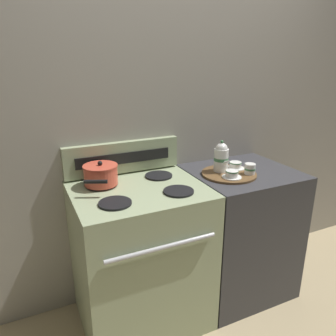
{
  "coord_description": "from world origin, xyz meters",
  "views": [
    {
      "loc": [
        -0.95,
        -1.67,
        1.66
      ],
      "look_at": [
        -0.14,
        0.06,
        1.01
      ],
      "focal_mm": 35.0,
      "sensor_mm": 36.0,
      "label": 1
    }
  ],
  "objects_px": {
    "saucepan": "(101,175)",
    "teapot": "(221,157)",
    "stove": "(141,257)",
    "serving_tray": "(229,174)",
    "creamer_jug": "(250,169)",
    "teacup_left": "(235,165)",
    "teacup_right": "(232,174)"
  },
  "relations": [
    {
      "from": "saucepan",
      "to": "serving_tray",
      "type": "bearing_deg",
      "value": -11.51
    },
    {
      "from": "saucepan",
      "to": "teacup_right",
      "type": "relative_size",
      "value": 2.33
    },
    {
      "from": "serving_tray",
      "to": "teacup_left",
      "type": "relative_size",
      "value": 2.91
    },
    {
      "from": "stove",
      "to": "teacup_right",
      "type": "height_order",
      "value": "teacup_right"
    },
    {
      "from": "serving_tray",
      "to": "teapot",
      "type": "relative_size",
      "value": 1.71
    },
    {
      "from": "saucepan",
      "to": "teapot",
      "type": "height_order",
      "value": "teapot"
    },
    {
      "from": "stove",
      "to": "teacup_left",
      "type": "relative_size",
      "value": 7.64
    },
    {
      "from": "saucepan",
      "to": "teacup_left",
      "type": "xyz_separation_m",
      "value": [
        0.89,
        -0.11,
        -0.04
      ]
    },
    {
      "from": "serving_tray",
      "to": "teacup_right",
      "type": "relative_size",
      "value": 2.91
    },
    {
      "from": "stove",
      "to": "saucepan",
      "type": "distance_m",
      "value": 0.58
    },
    {
      "from": "stove",
      "to": "teapot",
      "type": "xyz_separation_m",
      "value": [
        0.59,
        0.03,
        0.57
      ]
    },
    {
      "from": "stove",
      "to": "teapot",
      "type": "distance_m",
      "value": 0.82
    },
    {
      "from": "teapot",
      "to": "teacup_right",
      "type": "height_order",
      "value": "teapot"
    },
    {
      "from": "teacup_left",
      "to": "teacup_right",
      "type": "xyz_separation_m",
      "value": [
        -0.12,
        -0.13,
        0.0
      ]
    },
    {
      "from": "saucepan",
      "to": "serving_tray",
      "type": "xyz_separation_m",
      "value": [
        0.8,
        -0.16,
        -0.06
      ]
    },
    {
      "from": "stove",
      "to": "serving_tray",
      "type": "distance_m",
      "value": 0.77
    },
    {
      "from": "creamer_jug",
      "to": "saucepan",
      "type": "bearing_deg",
      "value": 165.52
    },
    {
      "from": "saucepan",
      "to": "creamer_jug",
      "type": "height_order",
      "value": "saucepan"
    },
    {
      "from": "saucepan",
      "to": "serving_tray",
      "type": "relative_size",
      "value": 0.8
    },
    {
      "from": "serving_tray",
      "to": "creamer_jug",
      "type": "relative_size",
      "value": 5.03
    },
    {
      "from": "teacup_left",
      "to": "creamer_jug",
      "type": "xyz_separation_m",
      "value": [
        0.02,
        -0.13,
        0.01
      ]
    },
    {
      "from": "stove",
      "to": "serving_tray",
      "type": "height_order",
      "value": "serving_tray"
    },
    {
      "from": "teacup_left",
      "to": "teacup_right",
      "type": "distance_m",
      "value": 0.18
    },
    {
      "from": "saucepan",
      "to": "creamer_jug",
      "type": "distance_m",
      "value": 0.94
    },
    {
      "from": "serving_tray",
      "to": "teapot",
      "type": "height_order",
      "value": "teapot"
    },
    {
      "from": "teapot",
      "to": "creamer_jug",
      "type": "xyz_separation_m",
      "value": [
        0.14,
        -0.12,
        -0.06
      ]
    },
    {
      "from": "stove",
      "to": "teacup_left",
      "type": "bearing_deg",
      "value": 2.47
    },
    {
      "from": "stove",
      "to": "teacup_left",
      "type": "height_order",
      "value": "teacup_left"
    },
    {
      "from": "teacup_left",
      "to": "creamer_jug",
      "type": "height_order",
      "value": "creamer_jug"
    },
    {
      "from": "serving_tray",
      "to": "teacup_left",
      "type": "xyz_separation_m",
      "value": [
        0.09,
        0.05,
        0.03
      ]
    },
    {
      "from": "teacup_right",
      "to": "creamer_jug",
      "type": "distance_m",
      "value": 0.15
    },
    {
      "from": "serving_tray",
      "to": "creamer_jug",
      "type": "distance_m",
      "value": 0.14
    }
  ]
}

